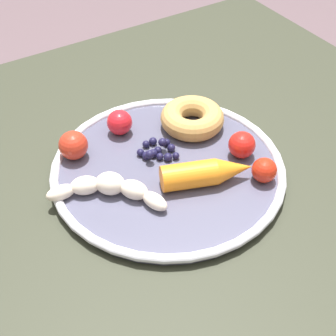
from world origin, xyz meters
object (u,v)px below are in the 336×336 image
(blueberry_pile, at_px, (157,150))
(tomato_extra, at_px, (264,170))
(banana, at_px, (109,189))
(tomato_far, at_px, (73,145))
(tomato_near, at_px, (120,122))
(dining_table, at_px, (214,239))
(tomato_mid, at_px, (242,145))
(plate, at_px, (168,170))
(carrot_orange, at_px, (207,173))
(donut, at_px, (192,118))

(blueberry_pile, bearing_deg, tomato_extra, 38.05)
(banana, relative_size, tomato_far, 3.15)
(tomato_extra, bearing_deg, tomato_near, -148.95)
(blueberry_pile, distance_m, tomato_extra, 0.15)
(banana, height_order, tomato_far, tomato_far)
(banana, bearing_deg, dining_table, 68.70)
(blueberry_pile, xyz_separation_m, tomato_mid, (0.06, 0.10, 0.01))
(plate, xyz_separation_m, carrot_orange, (0.05, 0.03, 0.02))
(plate, xyz_separation_m, banana, (0.01, -0.09, 0.02))
(plate, distance_m, tomato_extra, 0.13)
(dining_table, xyz_separation_m, tomato_far, (-0.15, -0.14, 0.14))
(tomato_near, height_order, tomato_mid, same)
(plate, height_order, donut, donut)
(dining_table, relative_size, plate, 2.89)
(blueberry_pile, xyz_separation_m, tomato_far, (-0.06, -0.10, 0.01))
(carrot_orange, height_order, tomato_far, tomato_far)
(plate, distance_m, tomato_mid, 0.11)
(carrot_orange, height_order, donut, carrot_orange)
(blueberry_pile, relative_size, tomato_extra, 1.62)
(donut, relative_size, tomato_extra, 2.79)
(donut, bearing_deg, banana, -69.43)
(tomato_far, bearing_deg, blueberry_pile, 60.54)
(tomato_extra, bearing_deg, carrot_orange, -117.50)
(tomato_far, bearing_deg, dining_table, 43.97)
(dining_table, xyz_separation_m, plate, (-0.06, -0.04, 0.12))
(tomato_near, distance_m, tomato_extra, 0.22)
(banana, xyz_separation_m, tomato_mid, (0.03, 0.19, 0.01))
(tomato_near, bearing_deg, donut, 65.41)
(banana, bearing_deg, tomato_extra, 66.62)
(dining_table, bearing_deg, plate, -142.72)
(dining_table, height_order, tomato_mid, tomato_mid)
(blueberry_pile, relative_size, tomato_mid, 1.44)
(banana, bearing_deg, tomato_near, 146.12)
(banana, relative_size, tomato_mid, 3.39)
(tomato_near, bearing_deg, tomato_extra, 31.05)
(banana, height_order, carrot_orange, carrot_orange)
(tomato_near, distance_m, tomato_far, 0.08)
(blueberry_pile, bearing_deg, dining_table, 24.59)
(banana, height_order, tomato_extra, tomato_extra)
(carrot_orange, bearing_deg, tomato_extra, 62.50)
(donut, bearing_deg, tomato_near, -114.59)
(donut, bearing_deg, tomato_far, -99.75)
(tomato_mid, height_order, tomato_far, tomato_far)
(plate, relative_size, tomato_mid, 8.46)
(dining_table, height_order, tomato_far, tomato_far)
(tomato_near, bearing_deg, blueberry_pile, 16.81)
(tomato_near, relative_size, tomato_far, 0.91)
(plate, height_order, tomato_far, tomato_far)
(plate, height_order, tomato_extra, tomato_extra)
(carrot_orange, xyz_separation_m, tomato_near, (-0.15, -0.05, 0.00))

